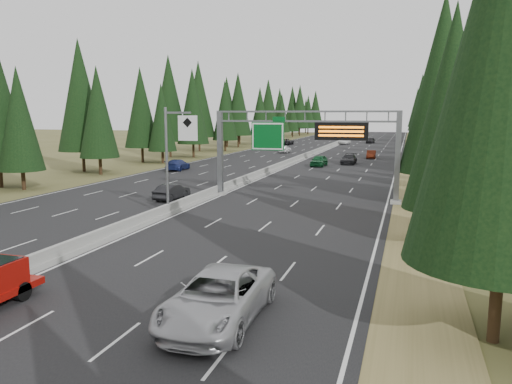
# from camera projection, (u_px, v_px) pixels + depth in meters

# --- Properties ---
(road) EXTENTS (32.00, 260.00, 0.08)m
(road) POSITION_uv_depth(u_px,v_px,m) (309.00, 157.00, 89.36)
(road) COLOR black
(road) RESTS_ON ground
(shoulder_right) EXTENTS (3.60, 260.00, 0.06)m
(shoulder_right) POSITION_uv_depth(u_px,v_px,m) (413.00, 159.00, 84.20)
(shoulder_right) COLOR olive
(shoulder_right) RESTS_ON ground
(shoulder_left) EXTENTS (3.60, 260.00, 0.06)m
(shoulder_left) POSITION_uv_depth(u_px,v_px,m) (217.00, 154.00, 94.53)
(shoulder_left) COLOR #4F4E25
(shoulder_left) RESTS_ON ground
(median_barrier) EXTENTS (0.70, 260.00, 0.85)m
(median_barrier) POSITION_uv_depth(u_px,v_px,m) (309.00, 154.00, 89.30)
(median_barrier) COLOR gray
(median_barrier) RESTS_ON road
(sign_gantry) EXTENTS (16.75, 0.98, 7.80)m
(sign_gantry) POSITION_uv_depth(u_px,v_px,m) (311.00, 141.00, 43.36)
(sign_gantry) COLOR slate
(sign_gantry) RESTS_ON road
(hov_sign_pole) EXTENTS (2.80, 0.50, 8.00)m
(hov_sign_pole) POSITION_uv_depth(u_px,v_px,m) (174.00, 153.00, 36.49)
(hov_sign_pole) COLOR slate
(hov_sign_pole) RESTS_ON road
(tree_row_right) EXTENTS (12.11, 245.15, 18.87)m
(tree_row_right) POSITION_uv_depth(u_px,v_px,m) (445.00, 103.00, 81.54)
(tree_row_right) COLOR black
(tree_row_right) RESTS_ON ground
(tree_row_left) EXTENTS (11.25, 244.03, 18.25)m
(tree_row_left) POSITION_uv_depth(u_px,v_px,m) (193.00, 106.00, 93.64)
(tree_row_left) COLOR black
(tree_row_left) RESTS_ON ground
(silver_minivan) EXTENTS (3.05, 6.51, 1.80)m
(silver_minivan) POSITION_uv_depth(u_px,v_px,m) (218.00, 298.00, 18.13)
(silver_minivan) COLOR #ABABB0
(silver_minivan) RESTS_ON road
(car_ahead_green) EXTENTS (2.14, 4.83, 1.62)m
(car_ahead_green) POSITION_uv_depth(u_px,v_px,m) (319.00, 161.00, 72.47)
(car_ahead_green) COLOR #114C24
(car_ahead_green) RESTS_ON road
(car_ahead_dkred) EXTENTS (1.63, 4.29, 1.40)m
(car_ahead_dkred) POSITION_uv_depth(u_px,v_px,m) (371.00, 154.00, 84.91)
(car_ahead_dkred) COLOR #4D180B
(car_ahead_dkred) RESTS_ON road
(car_ahead_dkgrey) EXTENTS (2.14, 5.15, 1.49)m
(car_ahead_dkgrey) POSITION_uv_depth(u_px,v_px,m) (349.00, 159.00, 75.66)
(car_ahead_dkgrey) COLOR black
(car_ahead_dkgrey) RESTS_ON road
(car_ahead_white) EXTENTS (2.58, 5.38, 1.48)m
(car_ahead_white) POSITION_uv_depth(u_px,v_px,m) (345.00, 141.00, 124.97)
(car_ahead_white) COLOR white
(car_ahead_white) RESTS_ON road
(car_ahead_far) EXTENTS (2.21, 4.61, 1.52)m
(car_ahead_far) POSITION_uv_depth(u_px,v_px,m) (370.00, 140.00, 129.29)
(car_ahead_far) COLOR black
(car_ahead_far) RESTS_ON road
(car_onc_near) EXTENTS (1.80, 4.30, 1.38)m
(car_onc_near) POSITION_uv_depth(u_px,v_px,m) (172.00, 192.00, 44.14)
(car_onc_near) COLOR black
(car_onc_near) RESTS_ON road
(car_onc_blue) EXTENTS (2.51, 5.27, 1.48)m
(car_onc_blue) POSITION_uv_depth(u_px,v_px,m) (178.00, 165.00, 67.22)
(car_onc_blue) COLOR navy
(car_onc_blue) RESTS_ON road
(car_onc_white) EXTENTS (1.85, 4.38, 1.48)m
(car_onc_white) POSITION_uv_depth(u_px,v_px,m) (285.00, 149.00, 97.70)
(car_onc_white) COLOR white
(car_onc_white) RESTS_ON road
(car_onc_far) EXTENTS (2.69, 5.45, 1.49)m
(car_onc_far) POSITION_uv_depth(u_px,v_px,m) (287.00, 142.00, 123.07)
(car_onc_far) COLOR black
(car_onc_far) RESTS_ON road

